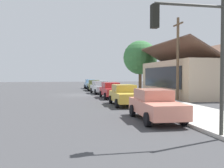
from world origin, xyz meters
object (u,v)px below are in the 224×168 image
Objects in this scene: car_olive at (94,85)px; car_silver at (100,87)px; car_cherry at (111,90)px; fire_hydrant_red at (140,98)px; car_mustard at (125,95)px; shade_tree at (140,58)px; car_coral at (155,105)px; car_skyblue at (90,84)px; utility_pole_wooden at (178,58)px; traffic_light_main at (196,43)px.

car_silver is (6.59, -0.05, 0.00)m from car_olive.
fire_hydrant_red is at bearing 13.32° from car_cherry.
shade_tree is (-15.71, 6.26, 4.01)m from car_mustard.
car_mustard is at bearing -178.05° from car_coral.
shade_tree is (9.24, 6.11, 4.01)m from car_skyblue.
car_olive is (5.75, -0.08, 0.00)m from car_skyblue.
shade_tree reaches higher than car_cherry.
car_skyblue is at bearing -176.87° from fire_hydrant_red.
utility_pole_wooden is at bearing -3.30° from shade_tree.
traffic_light_main is at bearing -0.06° from car_skyblue.
shade_tree is 13.56m from utility_pole_wooden.
utility_pole_wooden is (-8.89, 5.56, 3.11)m from car_coral.
car_skyblue is 6.08× the size of fire_hydrant_red.
car_cherry is 1.00× the size of car_mustard.
car_olive is 19.21m from car_mustard.
shade_tree is 1.39× the size of traffic_light_main.
traffic_light_main reaches higher than car_silver.
car_silver is (12.34, -0.13, 0.00)m from car_skyblue.
car_cherry is (12.87, 0.11, 0.00)m from car_olive.
car_silver is at bearing -177.73° from car_coral.
utility_pole_wooden is at bearing 52.48° from car_cherry.
car_coral is 6.75× the size of fire_hydrant_red.
car_mustard is at bearing -21.73° from shade_tree.
car_silver is 8.03m from shade_tree.
fire_hydrant_red is at bearing -17.60° from shade_tree.
car_olive is 0.62× the size of utility_pole_wooden.
car_coral is (25.89, -0.15, 0.00)m from car_olive.
car_silver is 12.16m from utility_pole_wooden.
utility_pole_wooden is at bearing 156.61° from traffic_light_main.
car_olive is 8.16m from shade_tree.
shade_tree is at bearing 166.78° from car_coral.
car_cherry is at bearing -1.73° from car_silver.
car_mustard is 6.68m from car_coral.
car_olive is 0.98× the size of car_mustard.
car_olive is 18.61m from fire_hydrant_red.
fire_hydrant_red is (11.97, 1.46, -0.32)m from car_silver.
car_skyblue is 35.94m from traffic_light_main.
shade_tree is (-3.10, 6.24, 4.01)m from car_silver.
shade_tree is 27.39m from traffic_light_main.
traffic_light_main is at bearing -0.79° from car_cherry.
utility_pole_wooden reaches higher than car_mustard.
traffic_light_main is 12.03m from fire_hydrant_red.
shade_tree reaches higher than traffic_light_main.
car_skyblue is at bearing 179.47° from traffic_light_main.
car_skyblue is 0.58× the size of utility_pole_wooden.
car_silver reaches higher than fire_hydrant_red.
car_mustard is at bearing -68.10° from utility_pole_wooden.
car_olive is 0.98× the size of car_cherry.
car_mustard is 6.68m from utility_pole_wooden.
shade_tree is at bearing 176.70° from utility_pole_wooden.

